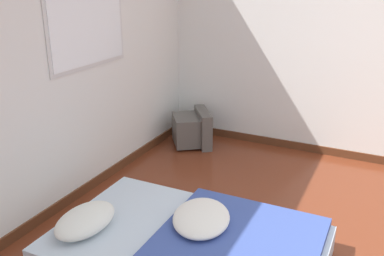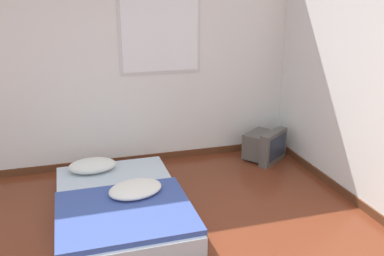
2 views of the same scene
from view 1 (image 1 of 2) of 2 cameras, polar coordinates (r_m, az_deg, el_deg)
wall_back at (r=3.35m, az=-22.51°, el=7.52°), size 7.33×0.08×2.60m
mattress_bed at (r=3.08m, az=-0.60°, el=-15.63°), size 1.22×1.84×0.35m
crt_tv at (r=5.01m, az=0.13°, el=-0.11°), size 0.61×0.60×0.41m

